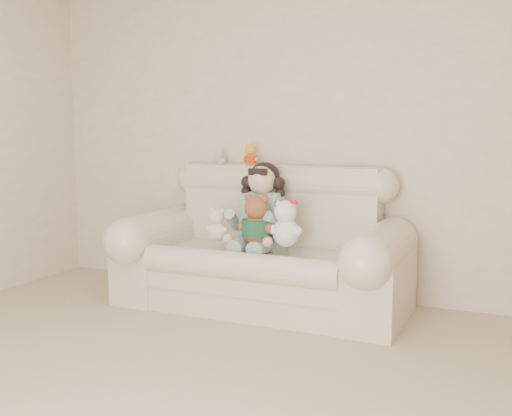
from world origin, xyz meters
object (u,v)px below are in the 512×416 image
(sofa, at_px, (262,238))
(seated_child, at_px, (262,205))
(white_cat, at_px, (286,218))
(cream_teddy, at_px, (217,221))
(brown_teddy, at_px, (257,215))

(sofa, height_order, seated_child, seated_child)
(seated_child, relative_size, white_cat, 1.68)
(sofa, xyz_separation_m, cream_teddy, (-0.30, -0.13, 0.13))
(seated_child, bearing_deg, cream_teddy, -132.86)
(sofa, relative_size, seated_child, 3.19)
(sofa, xyz_separation_m, seated_child, (-0.03, 0.08, 0.23))
(sofa, distance_m, seated_child, 0.25)
(seated_child, distance_m, brown_teddy, 0.24)
(seated_child, xyz_separation_m, white_cat, (0.27, -0.22, -0.05))
(brown_teddy, relative_size, white_cat, 1.07)
(brown_teddy, distance_m, cream_teddy, 0.33)
(cream_teddy, bearing_deg, brown_teddy, -3.02)
(brown_teddy, bearing_deg, sofa, 78.92)
(white_cat, bearing_deg, seated_child, 153.63)
(sofa, xyz_separation_m, brown_teddy, (0.03, -0.15, 0.19))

